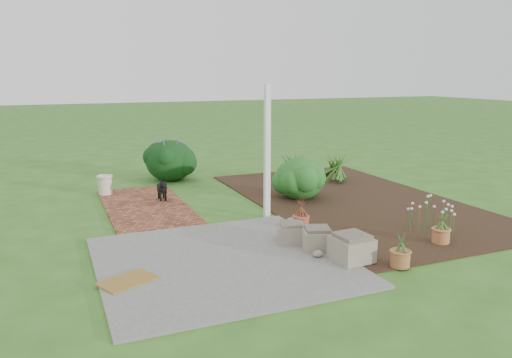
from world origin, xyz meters
name	(u,v)px	position (x,y,z in m)	size (l,w,h in m)	color
ground	(254,220)	(0.00, 0.00, 0.00)	(80.00, 80.00, 0.00)	#33611E
concrete_patio	(221,261)	(-1.25, -1.75, 0.02)	(3.50, 3.50, 0.04)	#61615E
brick_path	(146,206)	(-1.70, 1.75, 0.02)	(1.60, 3.50, 0.04)	brown
garden_bed	(353,201)	(2.50, 0.50, 0.01)	(4.00, 7.00, 0.03)	black
veranda_post	(267,153)	(0.30, 0.10, 1.25)	(0.10, 0.10, 2.50)	white
stone_trough_near	(352,249)	(0.48, -2.51, 0.21)	(0.51, 0.51, 0.34)	#79715B
stone_trough_mid	(317,239)	(0.27, -1.88, 0.19)	(0.44, 0.44, 0.29)	#76715B
stone_trough_far	(291,233)	(0.04, -1.43, 0.18)	(0.41, 0.41, 0.27)	#756956
coir_doormat	(128,281)	(-2.63, -2.03, 0.05)	(0.71, 0.46, 0.02)	brown
black_dog	(162,188)	(-1.29, 2.03, 0.30)	(0.16, 0.51, 0.44)	black
cream_ceramic_urn	(105,185)	(-2.35, 3.08, 0.25)	(0.31, 0.31, 0.41)	beige
evergreen_shrub	(300,177)	(1.54, 1.13, 0.48)	(1.07, 1.07, 0.91)	#0C4411
agapanthus_clump_back	(336,165)	(3.15, 2.28, 0.46)	(0.96, 0.96, 0.86)	#17430F
agapanthus_clump_front	(292,163)	(2.23, 2.86, 0.46)	(0.96, 0.96, 0.85)	#0F3E0D
pink_flower_patch	(430,215)	(2.48, -1.87, 0.33)	(0.93, 0.93, 0.60)	#113D0F
terracotta_pot_bronze	(301,222)	(0.53, -0.84, 0.14)	(0.28, 0.28, 0.23)	#974733
terracotta_pot_small_left	(441,235)	(2.26, -2.38, 0.14)	(0.28, 0.28, 0.23)	#B06A3B
terracotta_pot_small_right	(400,258)	(1.00, -2.95, 0.15)	(0.27, 0.27, 0.23)	#A05D36
purple_flowering_bush	(170,160)	(-0.60, 4.20, 0.53)	(1.25, 1.25, 1.06)	black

